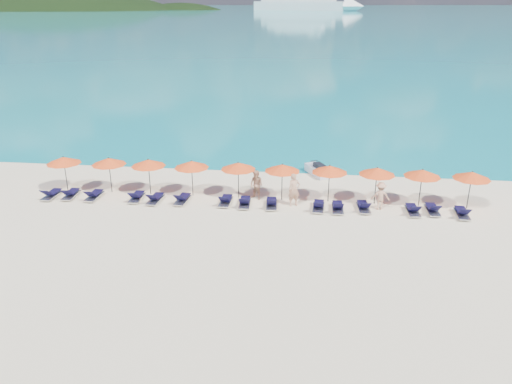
# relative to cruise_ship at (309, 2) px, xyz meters

# --- Properties ---
(ground) EXTENTS (1400.00, 1400.00, 0.00)m
(ground) POSITION_rel_cruise_ship_xyz_m (5.97, -538.07, -8.59)
(ground) COLOR beige
(sea) EXTENTS (1600.00, 1300.00, 0.01)m
(sea) POSITION_rel_cruise_ship_xyz_m (5.97, 121.93, -8.58)
(sea) COLOR #1FA9B2
(sea) RESTS_ON ground
(headland_main) EXTENTS (374.00, 242.00, 126.50)m
(headland_main) POSITION_rel_cruise_ship_xyz_m (-294.03, 1.93, -46.59)
(headland_main) COLOR black
(headland_main) RESTS_ON ground
(headland_small) EXTENTS (162.00, 126.00, 85.50)m
(headland_small) POSITION_rel_cruise_ship_xyz_m (-144.03, 21.93, -43.59)
(headland_small) COLOR black
(headland_small) RESTS_ON ground
(cruise_ship) EXTENTS (118.44, 55.33, 33.01)m
(cruise_ship) POSITION_rel_cruise_ship_xyz_m (0.00, 0.00, 0.00)
(cruise_ship) COLOR white
(cruise_ship) RESTS_ON ground
(jetski) EXTENTS (1.88, 2.49, 0.84)m
(jetski) POSITION_rel_cruise_ship_xyz_m (9.45, -528.28, -8.24)
(jetski) COLOR silver
(jetski) RESTS_ON ground
(beachgoer_a) EXTENTS (0.84, 0.71, 1.95)m
(beachgoer_a) POSITION_rel_cruise_ship_xyz_m (8.06, -533.93, -7.61)
(beachgoer_a) COLOR tan
(beachgoer_a) RESTS_ON ground
(beachgoer_b) EXTENTS (1.01, 0.88, 1.80)m
(beachgoer_b) POSITION_rel_cruise_ship_xyz_m (5.77, -533.16, -7.69)
(beachgoer_b) COLOR tan
(beachgoer_b) RESTS_ON ground
(beachgoer_c) EXTENTS (1.06, 0.50, 1.64)m
(beachgoer_c) POSITION_rel_cruise_ship_xyz_m (12.97, -533.88, -7.77)
(beachgoer_c) COLOR tan
(beachgoer_c) RESTS_ON ground
(umbrella_0) EXTENTS (2.10, 2.10, 2.28)m
(umbrella_0) POSITION_rel_cruise_ship_xyz_m (-6.19, -533.14, -6.57)
(umbrella_0) COLOR black
(umbrella_0) RESTS_ON ground
(umbrella_1) EXTENTS (2.10, 2.10, 2.28)m
(umbrella_1) POSITION_rel_cruise_ship_xyz_m (-3.34, -533.03, -6.57)
(umbrella_1) COLOR black
(umbrella_1) RESTS_ON ground
(umbrella_2) EXTENTS (2.10, 2.10, 2.28)m
(umbrella_2) POSITION_rel_cruise_ship_xyz_m (-0.84, -533.05, -6.57)
(umbrella_2) COLOR black
(umbrella_2) RESTS_ON ground
(umbrella_3) EXTENTS (2.10, 2.10, 2.28)m
(umbrella_3) POSITION_rel_cruise_ship_xyz_m (1.84, -533.05, -6.57)
(umbrella_3) COLOR black
(umbrella_3) RESTS_ON ground
(umbrella_4) EXTENTS (2.10, 2.10, 2.28)m
(umbrella_4) POSITION_rel_cruise_ship_xyz_m (4.67, -533.03, -6.57)
(umbrella_4) COLOR black
(umbrella_4) RESTS_ON ground
(umbrella_5) EXTENTS (2.10, 2.10, 2.28)m
(umbrella_5) POSITION_rel_cruise_ship_xyz_m (7.30, -533.07, -6.57)
(umbrella_5) COLOR black
(umbrella_5) RESTS_ON ground
(umbrella_6) EXTENTS (2.10, 2.10, 2.28)m
(umbrella_6) POSITION_rel_cruise_ship_xyz_m (10.06, -532.99, -6.57)
(umbrella_6) COLOR black
(umbrella_6) RESTS_ON ground
(umbrella_7) EXTENTS (2.10, 2.10, 2.28)m
(umbrella_7) POSITION_rel_cruise_ship_xyz_m (12.77, -533.06, -6.57)
(umbrella_7) COLOR black
(umbrella_7) RESTS_ON ground
(umbrella_8) EXTENTS (2.10, 2.10, 2.28)m
(umbrella_8) POSITION_rel_cruise_ship_xyz_m (15.30, -533.11, -6.57)
(umbrella_8) COLOR black
(umbrella_8) RESTS_ON ground
(umbrella_9) EXTENTS (2.10, 2.10, 2.28)m
(umbrella_9) POSITION_rel_cruise_ship_xyz_m (18.00, -533.19, -6.57)
(umbrella_9) COLOR black
(umbrella_9) RESTS_ON ground
(lounger_0) EXTENTS (0.67, 1.72, 0.66)m
(lounger_0) POSITION_rel_cruise_ship_xyz_m (-6.61, -534.39, -8.35)
(lounger_0) COLOR silver
(lounger_0) RESTS_ON ground
(lounger_1) EXTENTS (0.71, 1.73, 0.66)m
(lounger_1) POSITION_rel_cruise_ship_xyz_m (-5.47, -534.20, -8.35)
(lounger_1) COLOR silver
(lounger_1) RESTS_ON ground
(lounger_2) EXTENTS (0.65, 1.71, 0.66)m
(lounger_2) POSITION_rel_cruise_ship_xyz_m (-3.99, -534.25, -8.35)
(lounger_2) COLOR silver
(lounger_2) RESTS_ON ground
(lounger_3) EXTENTS (0.67, 1.72, 0.66)m
(lounger_3) POSITION_rel_cruise_ship_xyz_m (-1.34, -534.17, -8.35)
(lounger_3) COLOR silver
(lounger_3) RESTS_ON ground
(lounger_4) EXTENTS (0.74, 1.74, 0.66)m
(lounger_4) POSITION_rel_cruise_ship_xyz_m (-0.14, -534.33, -8.35)
(lounger_4) COLOR silver
(lounger_4) RESTS_ON ground
(lounger_5) EXTENTS (0.75, 1.74, 0.66)m
(lounger_5) POSITION_rel_cruise_ship_xyz_m (1.47, -534.22, -8.35)
(lounger_5) COLOR silver
(lounger_5) RESTS_ON ground
(lounger_6) EXTENTS (0.64, 1.71, 0.66)m
(lounger_6) POSITION_rel_cruise_ship_xyz_m (4.06, -534.17, -8.35)
(lounger_6) COLOR silver
(lounger_6) RESTS_ON ground
(lounger_7) EXTENTS (0.71, 1.73, 0.66)m
(lounger_7) POSITION_rel_cruise_ship_xyz_m (5.22, -534.31, -8.35)
(lounger_7) COLOR silver
(lounger_7) RESTS_ON ground
(lounger_8) EXTENTS (0.75, 1.74, 0.66)m
(lounger_8) POSITION_rel_cruise_ship_xyz_m (6.79, -534.29, -8.35)
(lounger_8) COLOR silver
(lounger_8) RESTS_ON ground
(lounger_9) EXTENTS (0.72, 1.73, 0.66)m
(lounger_9) POSITION_rel_cruise_ship_xyz_m (9.49, -534.38, -8.35)
(lounger_9) COLOR silver
(lounger_9) RESTS_ON ground
(lounger_10) EXTENTS (0.63, 1.70, 0.66)m
(lounger_10) POSITION_rel_cruise_ship_xyz_m (10.58, -534.41, -8.35)
(lounger_10) COLOR silver
(lounger_10) RESTS_ON ground
(lounger_11) EXTENTS (0.74, 1.74, 0.66)m
(lounger_11) POSITION_rel_cruise_ship_xyz_m (12.05, -534.17, -8.35)
(lounger_11) COLOR silver
(lounger_11) RESTS_ON ground
(lounger_12) EXTENTS (0.68, 1.72, 0.66)m
(lounger_12) POSITION_rel_cruise_ship_xyz_m (14.76, -534.32, -8.35)
(lounger_12) COLOR silver
(lounger_12) RESTS_ON ground
(lounger_13) EXTENTS (0.63, 1.71, 0.66)m
(lounger_13) POSITION_rel_cruise_ship_xyz_m (15.88, -534.11, -8.35)
(lounger_13) COLOR silver
(lounger_13) RESTS_ON ground
(lounger_14) EXTENTS (0.69, 1.72, 0.66)m
(lounger_14) POSITION_rel_cruise_ship_xyz_m (17.40, -534.42, -8.35)
(lounger_14) COLOR silver
(lounger_14) RESTS_ON ground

